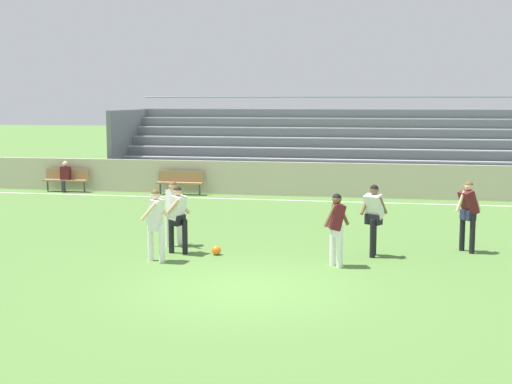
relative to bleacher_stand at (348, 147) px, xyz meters
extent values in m
plane|color=#517A38|center=(-0.85, -16.55, -1.67)|extent=(160.00, 160.00, 0.00)
cube|color=white|center=(-0.85, -4.34, -1.66)|extent=(44.00, 0.12, 0.01)
cube|color=beige|center=(-0.85, -3.11, -1.03)|extent=(48.00, 0.16, 1.28)
cube|color=#B2B2B7|center=(0.00, -2.12, -1.27)|extent=(19.18, 0.36, 0.08)
cube|color=slate|center=(0.00, -2.32, -1.47)|extent=(19.18, 0.04, 0.40)
cube|color=#B2B2B7|center=(0.00, -1.51, -0.87)|extent=(19.18, 0.36, 0.08)
cube|color=slate|center=(0.00, -1.71, -1.07)|extent=(19.18, 0.04, 0.40)
cube|color=#B2B2B7|center=(0.00, -0.90, -0.48)|extent=(19.18, 0.36, 0.08)
cube|color=slate|center=(0.00, -1.10, -0.67)|extent=(19.18, 0.04, 0.40)
cube|color=#B2B2B7|center=(0.00, -0.28, -0.08)|extent=(19.18, 0.36, 0.08)
cube|color=slate|center=(0.00, -0.48, -0.28)|extent=(19.18, 0.04, 0.40)
cube|color=#B2B2B7|center=(0.00, 0.33, 0.32)|extent=(19.18, 0.36, 0.08)
cube|color=slate|center=(0.00, 0.13, 0.12)|extent=(19.18, 0.04, 0.40)
cube|color=#B2B2B7|center=(0.00, 0.95, 0.71)|extent=(19.18, 0.36, 0.08)
cube|color=slate|center=(0.00, 0.75, 0.51)|extent=(19.18, 0.04, 0.40)
cube|color=#B2B2B7|center=(0.00, 1.56, 1.11)|extent=(19.18, 0.36, 0.08)
cube|color=slate|center=(0.00, 1.36, 0.91)|extent=(19.18, 0.04, 0.40)
cube|color=#B2B2B7|center=(0.00, 2.17, 1.51)|extent=(19.18, 0.36, 0.08)
cube|color=slate|center=(0.00, 1.97, 1.31)|extent=(19.18, 0.04, 0.40)
cube|color=slate|center=(-9.49, 0.03, -0.08)|extent=(0.20, 4.65, 3.17)
cylinder|color=slate|center=(0.00, 2.42, 2.06)|extent=(19.18, 0.06, 0.06)
cube|color=#99754C|center=(-6.13, -3.59, -1.22)|extent=(1.80, 0.40, 0.06)
cube|color=#99754C|center=(-6.13, -3.41, -0.97)|extent=(1.80, 0.05, 0.40)
cylinder|color=#47474C|center=(-6.91, -3.59, -1.44)|extent=(0.07, 0.07, 0.45)
cylinder|color=#47474C|center=(-5.35, -3.59, -1.44)|extent=(0.07, 0.07, 0.45)
cube|color=#99754C|center=(-10.81, -3.59, -1.22)|extent=(1.80, 0.40, 0.06)
cube|color=#99754C|center=(-10.81, -3.41, -0.97)|extent=(1.80, 0.05, 0.40)
cylinder|color=#47474C|center=(-11.59, -3.59, -1.44)|extent=(0.07, 0.07, 0.45)
cylinder|color=#47474C|center=(-10.03, -3.59, -1.44)|extent=(0.07, 0.07, 0.45)
cylinder|color=#2D2D38|center=(-10.81, -3.81, -1.44)|extent=(0.16, 0.16, 0.45)
cube|color=#56191E|center=(-10.81, -3.59, -0.93)|extent=(0.36, 0.24, 0.52)
sphere|color=beige|center=(-10.81, -3.59, -0.56)|extent=(0.21, 0.21, 0.21)
cylinder|color=white|center=(-3.16, -14.72, -1.24)|extent=(0.13, 0.13, 0.85)
cylinder|color=white|center=(-3.46, -14.60, -1.24)|extent=(0.13, 0.13, 0.85)
cube|color=white|center=(-3.31, -14.66, -0.83)|extent=(0.25, 0.38, 0.24)
cube|color=white|center=(-3.31, -14.66, -0.53)|extent=(0.34, 0.41, 0.59)
cylinder|color=beige|center=(-3.39, -14.85, -0.50)|extent=(0.41, 0.11, 0.44)
cylinder|color=beige|center=(-3.22, -14.47, -0.50)|extent=(0.41, 0.11, 0.44)
sphere|color=beige|center=(-3.31, -14.66, -0.15)|extent=(0.21, 0.21, 0.21)
sphere|color=brown|center=(-3.31, -14.66, -0.13)|extent=(0.20, 0.20, 0.20)
cylinder|color=white|center=(-3.56, -12.99, -1.25)|extent=(0.13, 0.13, 0.84)
cylinder|color=white|center=(-3.34, -12.78, -1.25)|extent=(0.13, 0.13, 0.84)
cube|color=#232847|center=(-3.45, -12.89, -0.85)|extent=(0.41, 0.32, 0.24)
cube|color=white|center=(-3.45, -12.89, -0.55)|extent=(0.48, 0.49, 0.60)
cylinder|color=#D6A884|center=(-3.59, -12.74, -0.51)|extent=(0.18, 0.35, 0.48)
cylinder|color=#D6A884|center=(-3.31, -13.03, -0.51)|extent=(0.18, 0.35, 0.48)
sphere|color=#D6A884|center=(-3.45, -12.89, -0.16)|extent=(0.21, 0.21, 0.21)
sphere|color=brown|center=(-3.45, -12.89, -0.14)|extent=(0.20, 0.20, 0.20)
cylinder|color=black|center=(1.49, -13.04, -1.22)|extent=(0.13, 0.13, 0.89)
cylinder|color=black|center=(1.47, -13.33, -1.22)|extent=(0.13, 0.13, 0.89)
cube|color=black|center=(1.48, -13.18, -0.79)|extent=(0.42, 0.36, 0.24)
cube|color=white|center=(1.48, -13.18, -0.49)|extent=(0.50, 0.49, 0.60)
cylinder|color=brown|center=(1.68, -13.18, -0.45)|extent=(0.24, 0.38, 0.45)
cylinder|color=brown|center=(1.28, -13.19, -0.45)|extent=(0.24, 0.38, 0.45)
sphere|color=brown|center=(1.48, -13.18, -0.11)|extent=(0.21, 0.21, 0.21)
sphere|color=black|center=(1.48, -13.18, -0.09)|extent=(0.20, 0.20, 0.20)
cylinder|color=white|center=(0.80, -14.47, -1.25)|extent=(0.13, 0.13, 0.82)
cylinder|color=white|center=(0.63, -14.26, -1.25)|extent=(0.13, 0.13, 0.82)
cube|color=white|center=(0.71, -14.37, -0.86)|extent=(0.32, 0.41, 0.24)
cube|color=#56191E|center=(0.71, -14.37, -0.56)|extent=(0.45, 0.47, 0.60)
cylinder|color=brown|center=(0.58, -14.51, -0.53)|extent=(0.30, 0.16, 0.50)
cylinder|color=brown|center=(0.84, -14.22, -0.53)|extent=(0.30, 0.16, 0.50)
sphere|color=brown|center=(0.71, -14.37, -0.18)|extent=(0.21, 0.21, 0.21)
sphere|color=black|center=(0.71, -14.37, -0.16)|extent=(0.20, 0.20, 0.20)
cylinder|color=black|center=(-2.90, -13.78, -1.25)|extent=(0.13, 0.13, 0.82)
cylinder|color=black|center=(-3.24, -13.73, -1.25)|extent=(0.13, 0.13, 0.82)
cube|color=black|center=(-3.07, -13.75, -0.86)|extent=(0.32, 0.41, 0.24)
cube|color=white|center=(-3.07, -13.75, -0.56)|extent=(0.42, 0.46, 0.59)
cylinder|color=#D6A884|center=(-3.12, -13.96, -0.53)|extent=(0.42, 0.19, 0.43)
cylinder|color=#D6A884|center=(-3.02, -13.55, -0.53)|extent=(0.42, 0.19, 0.43)
sphere|color=#D6A884|center=(-3.07, -13.75, -0.18)|extent=(0.21, 0.21, 0.21)
sphere|color=black|center=(-3.07, -13.75, -0.16)|extent=(0.20, 0.20, 0.20)
cylinder|color=black|center=(3.57, -12.14, -1.21)|extent=(0.13, 0.13, 0.92)
cylinder|color=black|center=(3.77, -12.43, -1.21)|extent=(0.13, 0.13, 0.92)
cube|color=#232847|center=(3.67, -12.29, -0.76)|extent=(0.37, 0.42, 0.24)
cube|color=#56191E|center=(3.67, -12.29, -0.46)|extent=(0.53, 0.52, 0.60)
cylinder|color=beige|center=(3.86, -12.19, -0.43)|extent=(0.26, 0.19, 0.51)
cylinder|color=beige|center=(3.48, -12.39, -0.43)|extent=(0.26, 0.19, 0.51)
sphere|color=beige|center=(3.67, -12.29, -0.08)|extent=(0.21, 0.21, 0.21)
sphere|color=brown|center=(3.67, -12.29, -0.06)|extent=(0.20, 0.20, 0.20)
sphere|color=orange|center=(-2.14, -13.74, -1.56)|extent=(0.22, 0.22, 0.22)
camera|label=1|loc=(1.93, -29.84, 1.98)|focal=50.53mm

